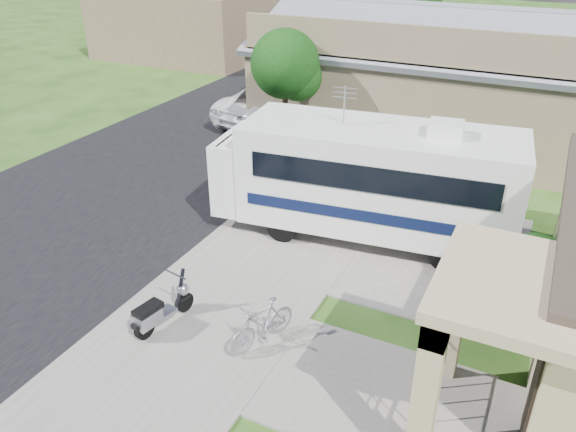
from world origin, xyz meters
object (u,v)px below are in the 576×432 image
at_px(scooter, 160,310).
at_px(shrub, 531,287).
at_px(bicycle, 262,326).
at_px(van, 330,64).
at_px(garden_hose, 425,378).
at_px(pickup_truck, 279,102).
at_px(motorhome, 367,177).

bearing_deg(scooter, shrub, 34.31).
bearing_deg(scooter, bicycle, 22.60).
xyz_separation_m(van, garden_hose, (10.32, -20.24, -0.74)).
xyz_separation_m(bicycle, pickup_truck, (-6.26, 13.10, 0.37)).
bearing_deg(scooter, motorhome, 76.60).
xyz_separation_m(motorhome, scooter, (-2.53, -5.79, -1.27)).
bearing_deg(van, pickup_truck, -75.38).
bearing_deg(garden_hose, van, 117.01).
distance_m(shrub, bicycle, 5.48).
xyz_separation_m(bicycle, garden_hose, (3.27, 0.42, -0.39)).
height_order(shrub, pickup_truck, shrub).
xyz_separation_m(pickup_truck, garden_hose, (9.53, -12.68, -0.76)).
xyz_separation_m(shrub, van, (-11.80, 18.03, -0.43)).
bearing_deg(motorhome, garden_hose, -65.60).
bearing_deg(pickup_truck, garden_hose, 138.81).
distance_m(motorhome, garden_hose, 5.94).
distance_m(shrub, pickup_truck, 15.20).
relative_size(van, garden_hose, 12.59).
bearing_deg(pickup_truck, scooter, 118.51).
relative_size(motorhome, shrub, 3.32).
bearing_deg(motorhome, scooter, -120.27).
relative_size(shrub, garden_hose, 5.38).
relative_size(scooter, bicycle, 0.99).
bearing_deg(bicycle, van, 130.51).
height_order(shrub, van, shrub).
height_order(pickup_truck, garden_hose, pickup_truck).
distance_m(bicycle, pickup_truck, 14.53).
bearing_deg(garden_hose, shrub, 56.18).
bearing_deg(bicycle, pickup_truck, 137.20).
xyz_separation_m(shrub, garden_hose, (-1.48, -2.21, -1.16)).
bearing_deg(van, motorhome, -55.71).
bearing_deg(garden_hose, pickup_truck, 126.91).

